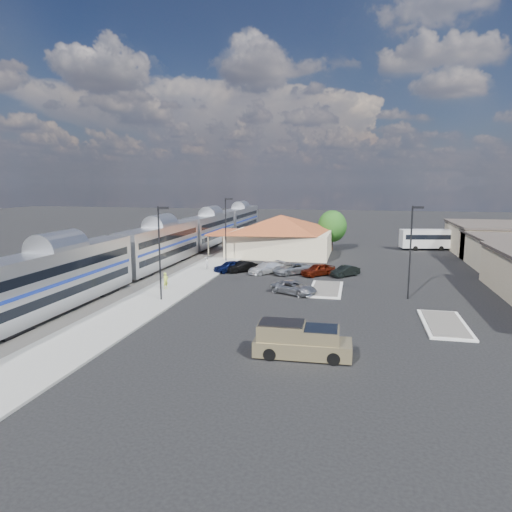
% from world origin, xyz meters
% --- Properties ---
extents(ground, '(280.00, 280.00, 0.00)m').
position_xyz_m(ground, '(0.00, 0.00, 0.00)').
color(ground, black).
rests_on(ground, ground).
extents(railbed, '(16.00, 100.00, 0.12)m').
position_xyz_m(railbed, '(-21.00, 8.00, 0.06)').
color(railbed, '#4C4944').
rests_on(railbed, ground).
extents(platform, '(5.50, 92.00, 0.18)m').
position_xyz_m(platform, '(-12.00, 6.00, 0.09)').
color(platform, gray).
rests_on(platform, ground).
extents(passenger_train, '(3.00, 104.00, 5.55)m').
position_xyz_m(passenger_train, '(-18.00, 9.80, 2.87)').
color(passenger_train, silver).
rests_on(passenger_train, ground).
extents(freight_cars, '(2.80, 46.00, 4.00)m').
position_xyz_m(freight_cars, '(-24.00, 3.53, 1.93)').
color(freight_cars, black).
rests_on(freight_cars, ground).
extents(station_depot, '(18.35, 12.24, 6.20)m').
position_xyz_m(station_depot, '(-4.56, 24.00, 3.13)').
color(station_depot, beige).
rests_on(station_depot, ground).
extents(traffic_island_south, '(3.30, 7.50, 0.21)m').
position_xyz_m(traffic_island_south, '(4.00, 2.00, 0.10)').
color(traffic_island_south, silver).
rests_on(traffic_island_south, ground).
extents(traffic_island_north, '(3.30, 7.50, 0.21)m').
position_xyz_m(traffic_island_north, '(14.00, -8.00, 0.10)').
color(traffic_island_north, silver).
rests_on(traffic_island_north, ground).
extents(lamp_plat_s, '(1.08, 0.25, 9.00)m').
position_xyz_m(lamp_plat_s, '(-10.90, -6.00, 5.34)').
color(lamp_plat_s, black).
rests_on(lamp_plat_s, ground).
extents(lamp_plat_n, '(1.08, 0.25, 9.00)m').
position_xyz_m(lamp_plat_n, '(-10.90, 16.00, 5.34)').
color(lamp_plat_n, black).
rests_on(lamp_plat_n, ground).
extents(lamp_lot, '(1.08, 0.25, 9.00)m').
position_xyz_m(lamp_lot, '(12.10, 0.00, 5.34)').
color(lamp_lot, black).
rests_on(lamp_lot, ground).
extents(tree_depot, '(4.71, 4.71, 6.63)m').
position_xyz_m(tree_depot, '(3.00, 30.00, 4.02)').
color(tree_depot, '#382314').
rests_on(tree_depot, ground).
extents(pickup_truck, '(6.33, 2.52, 2.16)m').
position_xyz_m(pickup_truck, '(3.78, -16.96, 1.03)').
color(pickup_truck, tan).
rests_on(pickup_truck, ground).
extents(suv, '(5.26, 4.11, 1.33)m').
position_xyz_m(suv, '(0.96, -0.47, 0.66)').
color(suv, '#9FA2A7').
rests_on(suv, ground).
extents(coach_bus, '(10.81, 4.40, 3.39)m').
position_xyz_m(coach_bus, '(19.34, 34.52, 1.95)').
color(coach_bus, white).
rests_on(coach_bus, ground).
extents(person_a, '(0.63, 0.74, 1.73)m').
position_xyz_m(person_a, '(-12.32, -1.87, 1.05)').
color(person_a, '#C1D642').
rests_on(person_a, platform).
extents(person_b, '(0.76, 0.89, 1.62)m').
position_xyz_m(person_b, '(-11.71, 9.22, 0.99)').
color(person_b, silver).
rests_on(person_b, platform).
extents(parked_car_a, '(4.06, 4.25, 1.43)m').
position_xyz_m(parked_car_a, '(-8.50, 9.14, 0.72)').
color(parked_car_a, '#0D1644').
rests_on(parked_car_a, ground).
extents(parked_car_b, '(3.92, 4.00, 1.37)m').
position_xyz_m(parked_car_b, '(-7.05, 9.44, 0.68)').
color(parked_car_b, black).
rests_on(parked_car_b, ground).
extents(parked_car_c, '(4.73, 4.96, 1.42)m').
position_xyz_m(parked_car_c, '(-3.85, 9.14, 0.71)').
color(parked_car_c, white).
rests_on(parked_car_c, ground).
extents(parked_car_d, '(5.41, 5.23, 1.43)m').
position_xyz_m(parked_car_d, '(-0.65, 9.44, 0.72)').
color(parked_car_d, '#92959A').
rests_on(parked_car_d, ground).
extents(parked_car_e, '(4.43, 4.30, 1.50)m').
position_xyz_m(parked_car_e, '(2.55, 9.14, 0.75)').
color(parked_car_e, maroon).
rests_on(parked_car_e, ground).
extents(parked_car_f, '(3.64, 3.82, 1.29)m').
position_xyz_m(parked_car_f, '(5.75, 9.44, 0.64)').
color(parked_car_f, black).
rests_on(parked_car_f, ground).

